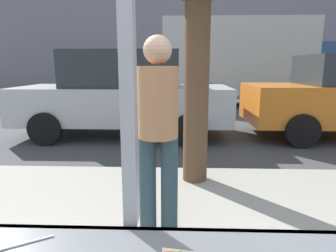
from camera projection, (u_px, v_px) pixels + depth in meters
ground_plane at (173, 116)px, 9.06m from camera, size 60.00×60.00×0.00m
sidewalk_strip at (159, 223)px, 2.78m from camera, size 16.00×2.80×0.10m
building_facade_far at (177, 43)px, 19.01m from camera, size 28.00×1.20×5.99m
loose_straw at (24, 244)px, 0.97m from camera, size 0.16×0.11×0.01m
parked_car_silver at (124, 94)px, 6.37m from camera, size 4.49×1.97×1.82m
box_truck at (252, 60)px, 11.36m from camera, size 7.24×2.44×3.21m
pedestrian at (158, 126)px, 2.34m from camera, size 0.32×0.32×1.63m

